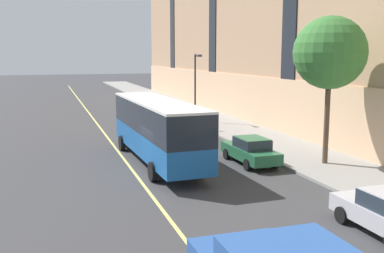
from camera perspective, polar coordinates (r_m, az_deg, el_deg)
ground_plane at (r=23.81m, az=-4.13°, el=-6.14°), size 260.00×260.00×0.00m
sidewalk at (r=30.08m, az=12.48°, el=-2.97°), size 5.26×160.00×0.15m
city_bus at (r=25.95m, az=-4.47°, el=-0.08°), size 3.10×12.24×3.67m
parked_car_navy_0 at (r=53.74m, az=-5.79°, el=3.19°), size 2.01×4.79×1.56m
parked_car_darkgray_1 at (r=38.37m, az=-0.92°, el=0.89°), size 2.16×4.42×1.56m
parked_car_green_3 at (r=26.19m, az=7.43°, el=-3.03°), size 1.97×4.70×1.56m
street_tree_mid_block at (r=26.08m, az=17.11°, el=8.89°), size 4.02×4.02×8.22m
street_lamp at (r=41.09m, az=0.52°, el=5.93°), size 0.36×1.48×6.18m
fire_hydrant at (r=36.35m, az=3.06°, el=-0.04°), size 0.42×0.24×0.72m
lane_centerline at (r=26.42m, az=-8.22°, el=-4.67°), size 0.16×140.00×0.01m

